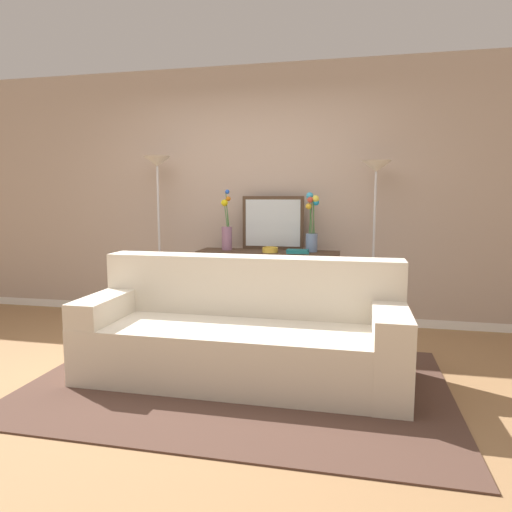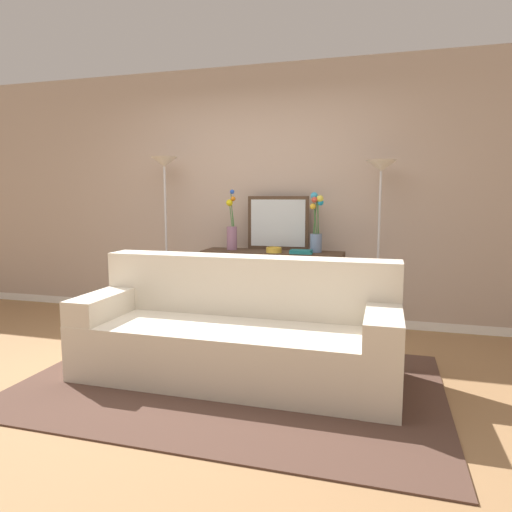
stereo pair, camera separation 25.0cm
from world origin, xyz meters
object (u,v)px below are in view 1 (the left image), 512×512
at_px(console_table, 268,274).
at_px(floor_lamp_left, 158,193).
at_px(book_row_under_console, 232,319).
at_px(couch, 243,335).
at_px(fruit_bowl, 270,250).
at_px(vase_short_flowers, 312,228).
at_px(vase_tall_flowers, 227,232).
at_px(book_stack, 298,251).
at_px(wall_mirror, 273,223).
at_px(floor_lamp_right, 375,199).

distance_m(console_table, floor_lamp_left, 1.45).
bearing_deg(book_row_under_console, couch, -71.13).
bearing_deg(fruit_bowl, vase_short_flowers, 20.23).
distance_m(floor_lamp_left, book_row_under_console, 1.55).
relative_size(vase_tall_flowers, book_stack, 2.75).
xyz_separation_m(console_table, book_stack, (0.32, -0.13, 0.26)).
bearing_deg(couch, book_row_under_console, 108.87).
distance_m(wall_mirror, book_stack, 0.48).
distance_m(wall_mirror, book_row_under_console, 1.10).
relative_size(vase_tall_flowers, vase_short_flowers, 1.05).
bearing_deg(book_row_under_console, floor_lamp_left, 179.91).
distance_m(couch, console_table, 1.36).
bearing_deg(book_stack, vase_tall_flowers, 169.89).
bearing_deg(wall_mirror, vase_short_flowers, -16.06).
distance_m(couch, floor_lamp_left, 2.13).
bearing_deg(vase_tall_flowers, floor_lamp_left, -179.32).
bearing_deg(vase_short_flowers, floor_lamp_right, -2.88).
relative_size(vase_short_flowers, book_stack, 2.63).
relative_size(console_table, floor_lamp_left, 0.82).
relative_size(console_table, book_row_under_console, 3.43).
relative_size(couch, wall_mirror, 3.62).
distance_m(couch, floor_lamp_right, 1.94).
bearing_deg(book_row_under_console, fruit_bowl, -14.76).
height_order(vase_short_flowers, fruit_bowl, vase_short_flowers).
bearing_deg(vase_short_flowers, fruit_bowl, -159.77).
relative_size(console_table, fruit_bowl, 9.23).
xyz_separation_m(couch, vase_tall_flowers, (-0.51, 1.35, 0.67)).
bearing_deg(floor_lamp_right, vase_short_flowers, 177.12).
bearing_deg(book_row_under_console, floor_lamp_right, 0.05).
bearing_deg(vase_short_flowers, book_row_under_console, -177.81).
bearing_deg(console_table, couch, -87.09).
xyz_separation_m(floor_lamp_right, fruit_bowl, (-1.00, -0.12, -0.50)).
bearing_deg(floor_lamp_left, book_stack, -4.79).
xyz_separation_m(vase_tall_flowers, book_row_under_console, (0.05, -0.01, -0.92)).
relative_size(wall_mirror, vase_short_flowers, 1.09).
relative_size(floor_lamp_right, book_stack, 7.41).
distance_m(vase_tall_flowers, book_row_under_console, 0.93).
bearing_deg(couch, vase_short_flowers, 74.82).
height_order(console_table, vase_short_flowers, vase_short_flowers).
distance_m(fruit_bowl, book_row_under_console, 0.88).
relative_size(console_table, wall_mirror, 2.22).
bearing_deg(couch, floor_lamp_right, 53.90).
height_order(floor_lamp_left, vase_tall_flowers, floor_lamp_left).
bearing_deg(wall_mirror, console_table, -98.08).
relative_size(floor_lamp_left, book_row_under_console, 4.20).
bearing_deg(vase_tall_flowers, fruit_bowl, -14.42).
relative_size(couch, vase_short_flowers, 3.93).
relative_size(vase_short_flowers, fruit_bowl, 3.82).
bearing_deg(floor_lamp_left, book_row_under_console, -0.09).
xyz_separation_m(wall_mirror, vase_tall_flowers, (-0.46, -0.14, -0.09)).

